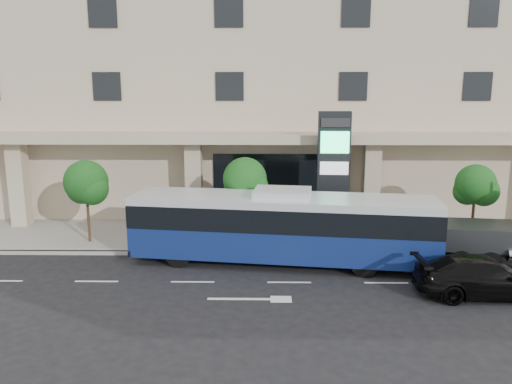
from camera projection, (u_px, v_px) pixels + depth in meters
ground at (287, 270)px, 22.04m from camera, size 120.00×120.00×0.00m
sidewalk at (283, 236)px, 26.93m from camera, size 120.00×6.00×0.15m
curb at (285, 254)px, 23.99m from camera, size 120.00×0.30×0.15m
convention_center at (279, 59)px, 35.16m from camera, size 60.00×17.60×20.00m
tree_left at (87, 185)px, 25.07m from camera, size 2.27×2.20×4.22m
tree_mid at (245, 182)px, 24.94m from camera, size 2.28×2.20×4.38m
tree_right at (476, 187)px, 24.83m from camera, size 2.10×2.00×4.04m
city_bus at (282, 226)px, 22.57m from camera, size 13.93×4.70×3.47m
black_sedan at (485, 277)px, 19.12m from camera, size 5.32×2.17×1.54m
signage_pylon at (333, 175)px, 25.73m from camera, size 1.68×0.69×6.60m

